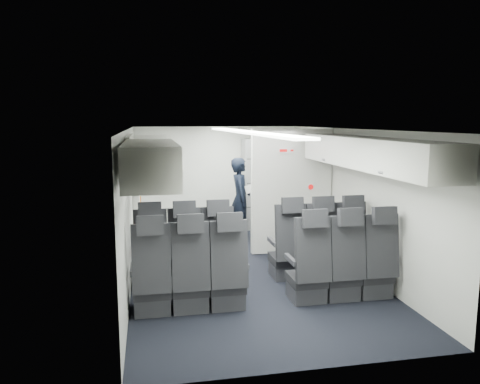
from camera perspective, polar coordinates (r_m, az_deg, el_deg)
name	(u,v)px	position (r m, az deg, el deg)	size (l,w,h in m)	color
cabin_shell	(245,198)	(7.05, 0.63, -0.69)	(3.41, 6.01, 2.16)	black
seat_row_front	(253,254)	(6.71, 1.56, -7.52)	(3.33, 0.56, 1.24)	black
seat_row_mid	(269,274)	(5.87, 3.51, -9.92)	(3.33, 0.56, 1.24)	black
overhead_bin_left_rear	(150,162)	(4.83, -10.88, 3.59)	(0.53, 1.80, 0.40)	silver
overhead_bin_left_front_open	(147,160)	(6.59, -11.32, 3.84)	(0.64, 1.70, 0.72)	#9E9E93
overhead_bin_right_rear	(403,158)	(5.59, 19.22, 3.94)	(0.53, 1.80, 0.40)	silver
overhead_bin_right_front	(340,149)	(7.16, 12.14, 5.18)	(0.53, 1.70, 0.40)	silver
bulkhead_partition	(291,191)	(8.07, 6.29, 0.11)	(1.40, 0.15, 2.13)	silver
galley_unit	(263,184)	(9.91, 2.80, 1.02)	(0.85, 0.52, 1.90)	#939399
boarding_door	(137,196)	(8.47, -12.48, -0.47)	(0.12, 1.27, 1.86)	silver
flight_attendant	(240,199)	(8.94, 0.04, -0.85)	(0.58, 0.38, 1.58)	black
carry_on_bag	(152,154)	(6.92, -10.64, 4.56)	(0.37, 0.26, 0.22)	black
papers	(251,188)	(8.90, 1.30, 0.43)	(0.22, 0.02, 0.15)	white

